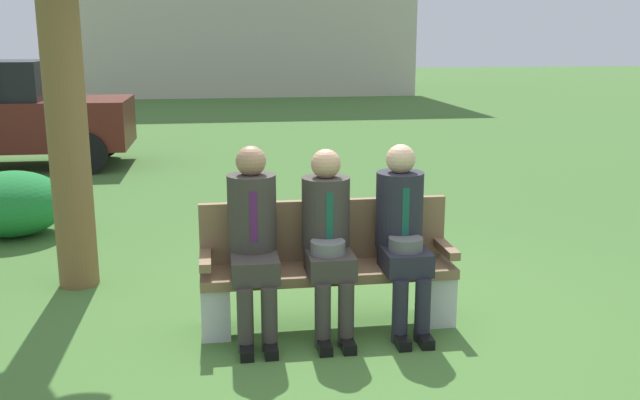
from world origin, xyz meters
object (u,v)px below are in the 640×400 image
object	(u,v)px
seated_man_left	(253,233)
shrub_near_bench	(12,204)
seated_man_middle	(328,233)
seated_man_right	(402,228)
parked_car_near	(0,115)
park_bench	(327,268)

from	to	relation	value
seated_man_left	shrub_near_bench	bearing A→B (deg)	129.04
seated_man_middle	seated_man_right	distance (m)	0.54
seated_man_right	parked_car_near	size ratio (longest dim) A/B	0.34
seated_man_left	shrub_near_bench	distance (m)	3.78
park_bench	seated_man_middle	world-z (taller)	seated_man_middle
seated_man_middle	park_bench	bearing A→B (deg)	82.39
seated_man_middle	shrub_near_bench	xyz separation A→B (m)	(-2.89, 2.93, -0.38)
seated_man_left	seated_man_middle	size ratio (longest dim) A/B	1.03
seated_man_left	parked_car_near	bearing A→B (deg)	116.75
shrub_near_bench	seated_man_left	bearing A→B (deg)	-50.96
seated_man_right	parked_car_near	xyz separation A→B (m)	(-4.62, 7.07, 0.10)
park_bench	seated_man_middle	size ratio (longest dim) A/B	1.40
shrub_near_bench	parked_car_near	size ratio (longest dim) A/B	0.28
park_bench	seated_man_middle	bearing A→B (deg)	-97.61
park_bench	shrub_near_bench	distance (m)	4.03
seated_man_middle	shrub_near_bench	world-z (taller)	seated_man_middle
seated_man_middle	seated_man_right	bearing A→B (deg)	0.21
seated_man_left	shrub_near_bench	world-z (taller)	seated_man_left
seated_man_middle	seated_man_right	xyz separation A→B (m)	(0.54, 0.00, 0.01)
seated_man_right	parked_car_near	bearing A→B (deg)	123.15
park_bench	shrub_near_bench	bearing A→B (deg)	136.06
seated_man_right	shrub_near_bench	size ratio (longest dim) A/B	1.21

